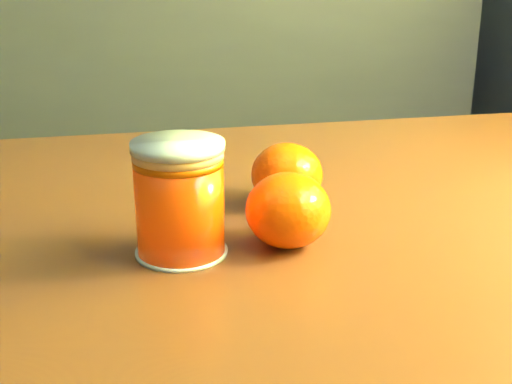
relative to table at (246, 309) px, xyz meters
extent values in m
cube|color=brown|center=(0.00, 0.00, 0.07)|extent=(0.95, 0.70, 0.04)
cylinder|color=#4A2C12|center=(0.38, 0.29, -0.27)|extent=(0.05, 0.05, 0.65)
cylinder|color=#E73904|center=(-0.06, -0.06, 0.13)|extent=(0.07, 0.07, 0.08)
cylinder|color=#F3AA63|center=(-0.06, -0.06, 0.17)|extent=(0.07, 0.07, 0.01)
cylinder|color=silver|center=(-0.06, -0.06, 0.17)|extent=(0.07, 0.07, 0.00)
ellipsoid|color=#FF5205|center=(0.04, 0.03, 0.12)|extent=(0.08, 0.08, 0.06)
ellipsoid|color=#FF5205|center=(0.03, -0.06, 0.12)|extent=(0.08, 0.08, 0.06)
camera|label=1|loc=(-0.07, -0.57, 0.32)|focal=50.00mm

